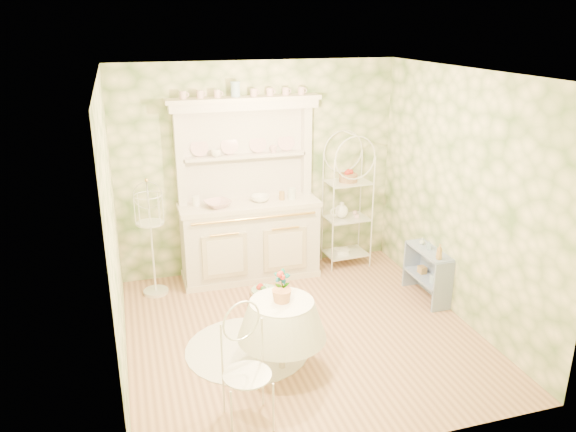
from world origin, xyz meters
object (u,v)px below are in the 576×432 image
object	(u,v)px
round_table	(282,338)
floor_basket	(264,296)
bakers_rack	(348,195)
cafe_chair	(247,382)
kitchen_dresser	(249,192)
birdcage_stand	(151,237)
side_shelf	(427,274)

from	to	relation	value
round_table	floor_basket	bearing A→B (deg)	83.12
bakers_rack	cafe_chair	bearing A→B (deg)	-129.42
kitchen_dresser	cafe_chair	xyz separation A→B (m)	(-0.66, -2.73, -0.76)
cafe_chair	birdcage_stand	world-z (taller)	birdcage_stand
bakers_rack	round_table	xyz separation A→B (m)	(-1.52, -2.11, -0.64)
bakers_rack	side_shelf	xyz separation A→B (m)	(0.54, -1.21, -0.67)
kitchen_dresser	round_table	bearing A→B (deg)	-94.95
floor_basket	cafe_chair	bearing A→B (deg)	-108.21
birdcage_stand	floor_basket	distance (m)	1.50
kitchen_dresser	floor_basket	world-z (taller)	kitchen_dresser
round_table	birdcage_stand	bearing A→B (deg)	118.13
kitchen_dresser	floor_basket	xyz separation A→B (m)	(-0.03, -0.81, -1.03)
side_shelf	bakers_rack	bearing A→B (deg)	121.29
kitchen_dresser	birdcage_stand	xyz separation A→B (m)	(-1.22, -0.14, -0.41)
side_shelf	cafe_chair	distance (m)	2.97
kitchen_dresser	round_table	distance (m)	2.24
kitchen_dresser	birdcage_stand	bearing A→B (deg)	-173.59
floor_basket	birdcage_stand	bearing A→B (deg)	150.63
kitchen_dresser	side_shelf	world-z (taller)	kitchen_dresser
side_shelf	floor_basket	size ratio (longest dim) A/B	1.97
cafe_chair	floor_basket	size ratio (longest dim) A/B	2.13
birdcage_stand	cafe_chair	bearing A→B (deg)	-77.75
round_table	floor_basket	xyz separation A→B (m)	(0.15, 1.27, -0.21)
floor_basket	kitchen_dresser	bearing A→B (deg)	88.11
bakers_rack	birdcage_stand	distance (m)	2.57
bakers_rack	birdcage_stand	size ratio (longest dim) A/B	1.33
birdcage_stand	kitchen_dresser	bearing A→B (deg)	6.41
kitchen_dresser	floor_basket	bearing A→B (deg)	-91.89
side_shelf	kitchen_dresser	bearing A→B (deg)	155.05
floor_basket	bakers_rack	bearing A→B (deg)	31.58
side_shelf	cafe_chair	size ratio (longest dim) A/B	0.92
side_shelf	cafe_chair	xyz separation A→B (m)	(-2.54, -1.54, 0.08)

